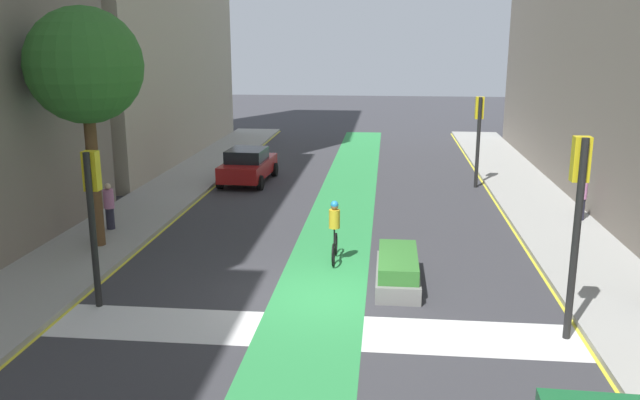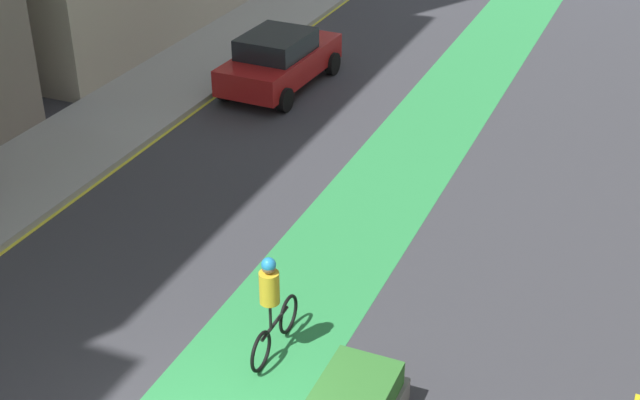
# 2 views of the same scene
# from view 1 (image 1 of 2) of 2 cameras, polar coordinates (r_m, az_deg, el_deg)

# --- Properties ---
(ground_plane) EXTENTS (120.00, 120.00, 0.00)m
(ground_plane) POSITION_cam_1_polar(r_m,az_deg,el_deg) (16.77, 0.04, -8.45)
(ground_plane) COLOR #38383D
(bike_lane_paint) EXTENTS (2.40, 60.00, 0.01)m
(bike_lane_paint) POSITION_cam_1_polar(r_m,az_deg,el_deg) (16.78, -0.11, -8.43)
(bike_lane_paint) COLOR #2D8C47
(bike_lane_paint) RESTS_ON ground_plane
(crosswalk_band) EXTENTS (12.00, 1.80, 0.01)m
(crosswalk_band) POSITION_cam_1_polar(r_m,az_deg,el_deg) (14.95, -0.76, -11.35)
(crosswalk_band) COLOR silver
(crosswalk_band) RESTS_ON ground_plane
(sidewalk_left) EXTENTS (3.00, 60.00, 0.15)m
(sidewalk_left) POSITION_cam_1_polar(r_m,az_deg,el_deg) (18.99, -23.26, -6.67)
(sidewalk_left) COLOR #9E9E99
(sidewalk_left) RESTS_ON ground_plane
(curb_stripe_left) EXTENTS (0.16, 60.00, 0.01)m
(curb_stripe_left) POSITION_cam_1_polar(r_m,az_deg,el_deg) (18.34, -19.10, -7.24)
(curb_stripe_left) COLOR yellow
(curb_stripe_left) RESTS_ON ground_plane
(sidewalk_right) EXTENTS (3.00, 60.00, 0.15)m
(sidewalk_right) POSITION_cam_1_polar(r_m,az_deg,el_deg) (17.69, 25.28, -8.39)
(sidewalk_right) COLOR #9E9E99
(sidewalk_right) RESTS_ON ground_plane
(curb_stripe_right) EXTENTS (0.16, 60.00, 0.01)m
(curb_stripe_right) POSITION_cam_1_polar(r_m,az_deg,el_deg) (17.27, 20.51, -8.69)
(curb_stripe_right) COLOR yellow
(curb_stripe_right) RESTS_ON ground_plane
(traffic_signal_near_right) EXTENTS (0.35, 0.52, 4.43)m
(traffic_signal_near_right) POSITION_cam_1_polar(r_m,az_deg,el_deg) (14.71, 21.62, 0.00)
(traffic_signal_near_right) COLOR black
(traffic_signal_near_right) RESTS_ON ground_plane
(traffic_signal_near_left) EXTENTS (0.35, 0.52, 3.82)m
(traffic_signal_near_left) POSITION_cam_1_polar(r_m,az_deg,el_deg) (16.41, -19.28, 0.13)
(traffic_signal_near_left) COLOR black
(traffic_signal_near_left) RESTS_ON ground_plane
(traffic_signal_far_right) EXTENTS (0.35, 0.52, 3.95)m
(traffic_signal_far_right) POSITION_cam_1_polar(r_m,az_deg,el_deg) (29.26, 13.71, 6.46)
(traffic_signal_far_right) COLOR black
(traffic_signal_far_right) RESTS_ON ground_plane
(car_red_left_far) EXTENTS (2.18, 4.28, 1.57)m
(car_red_left_far) POSITION_cam_1_polar(r_m,az_deg,el_deg) (29.79, -6.31, 3.05)
(car_red_left_far) COLOR #A51919
(car_red_left_far) RESTS_ON ground_plane
(cyclist_in_lane) EXTENTS (0.32, 1.73, 1.86)m
(cyclist_in_lane) POSITION_cam_1_polar(r_m,az_deg,el_deg) (19.03, 1.28, -2.61)
(cyclist_in_lane) COLOR black
(cyclist_in_lane) RESTS_ON ground_plane
(pedestrian_sidewalk_left_a) EXTENTS (0.34, 0.34, 1.57)m
(pedestrian_sidewalk_left_a) POSITION_cam_1_polar(r_m,az_deg,el_deg) (22.91, -17.95, -0.50)
(pedestrian_sidewalk_left_a) COLOR #262638
(pedestrian_sidewalk_left_a) RESTS_ON sidewalk_left
(pedestrian_sidewalk_right_b) EXTENTS (0.34, 0.34, 1.68)m
(pedestrian_sidewalk_right_b) POSITION_cam_1_polar(r_m,az_deg,el_deg) (24.65, 21.91, 0.30)
(pedestrian_sidewalk_right_b) COLOR #262638
(pedestrian_sidewalk_right_b) RESTS_ON sidewalk_right
(street_tree_near) EXTENTS (3.39, 3.39, 7.18)m
(street_tree_near) POSITION_cam_1_polar(r_m,az_deg,el_deg) (20.56, -19.87, 10.88)
(street_tree_near) COLOR brown
(street_tree_near) RESTS_ON sidewalk_left
(median_planter) EXTENTS (1.13, 2.92, 0.85)m
(median_planter) POSITION_cam_1_polar(r_m,az_deg,el_deg) (17.54, 6.81, -6.12)
(median_planter) COLOR slate
(median_planter) RESTS_ON ground_plane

